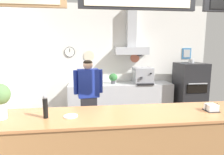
% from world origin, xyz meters
% --- Properties ---
extents(back_wall_assembly, '(5.32, 2.84, 2.95)m').
position_xyz_m(back_wall_assembly, '(0.02, 2.47, 1.57)').
color(back_wall_assembly, '#9E9E99').
rests_on(back_wall_assembly, ground_plane).
extents(service_counter, '(4.57, 0.71, 1.01)m').
position_xyz_m(service_counter, '(0.00, -0.33, 0.50)').
color(service_counter, '#B77F4C').
rests_on(service_counter, ground_plane).
extents(back_prep_counter, '(2.66, 0.62, 0.88)m').
position_xyz_m(back_prep_counter, '(0.17, 2.26, 0.43)').
color(back_prep_counter, silver).
rests_on(back_prep_counter, ground_plane).
extents(pizza_oven, '(0.68, 0.72, 1.52)m').
position_xyz_m(pizza_oven, '(1.95, 2.01, 0.71)').
color(pizza_oven, '#232326').
rests_on(pizza_oven, ground_plane).
extents(shop_worker, '(0.53, 0.27, 1.59)m').
position_xyz_m(shop_worker, '(-0.65, 0.91, 0.85)').
color(shop_worker, '#232328').
rests_on(shop_worker, ground_plane).
extents(espresso_machine, '(0.47, 0.55, 0.41)m').
position_xyz_m(espresso_machine, '(0.75, 2.23, 1.08)').
color(espresso_machine, '#A3A5AD').
rests_on(espresso_machine, back_prep_counter).
extents(potted_sage, '(0.22, 0.22, 0.26)m').
position_xyz_m(potted_sage, '(-0.02, 2.26, 1.03)').
color(potted_sage, '#4C4C51').
rests_on(potted_sage, back_prep_counter).
extents(potted_rosemary, '(0.14, 0.14, 0.19)m').
position_xyz_m(potted_rosemary, '(-0.83, 2.26, 0.98)').
color(potted_rosemary, '#9E563D').
rests_on(potted_rosemary, back_prep_counter).
extents(napkin_holder, '(0.16, 0.15, 0.10)m').
position_xyz_m(napkin_holder, '(0.91, -0.36, 1.05)').
color(napkin_holder, '#262628').
rests_on(napkin_holder, service_counter).
extents(pepper_grinder, '(0.06, 0.06, 0.27)m').
position_xyz_m(pepper_grinder, '(-1.14, -0.36, 1.14)').
color(pepper_grinder, black).
rests_on(pepper_grinder, service_counter).
extents(condiment_plate, '(0.17, 0.17, 0.01)m').
position_xyz_m(condiment_plate, '(-0.86, -0.35, 1.01)').
color(condiment_plate, white).
rests_on(condiment_plate, service_counter).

